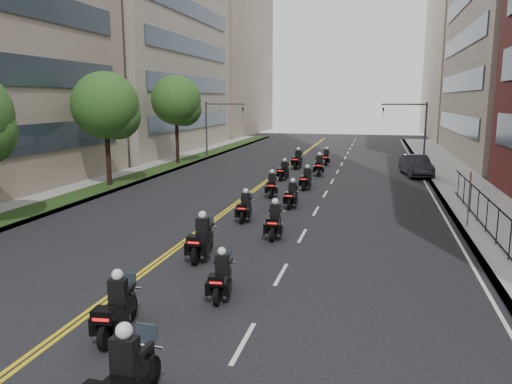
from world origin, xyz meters
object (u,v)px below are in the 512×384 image
motorcycle_4 (202,240)px  motorcycle_9 (307,180)px  motorcycle_10 (284,171)px  motorcycle_5 (275,222)px  motorcycle_2 (117,310)px  motorcycle_8 (272,186)px  motorcycle_13 (326,158)px  parked_sedan (416,166)px  motorcycle_1 (122,384)px  motorcycle_3 (221,278)px  motorcycle_12 (298,160)px  motorcycle_11 (319,166)px  motorcycle_6 (245,208)px  motorcycle_7 (292,196)px

motorcycle_4 → motorcycle_9: size_ratio=1.10×
motorcycle_10 → motorcycle_5: bearing=-74.4°
motorcycle_2 → motorcycle_9: (1.82, 21.74, -0.03)m
motorcycle_10 → motorcycle_8: bearing=-79.5°
motorcycle_2 → motorcycle_10: motorcycle_2 is taller
motorcycle_8 → motorcycle_13: bearing=75.6°
motorcycle_10 → parked_sedan: (9.59, 4.29, 0.18)m
motorcycle_10 → parked_sedan: bearing=30.8°
motorcycle_1 → motorcycle_9: motorcycle_1 is taller
motorcycle_4 → motorcycle_8: 12.47m
motorcycle_10 → motorcycle_1: bearing=-79.0°
motorcycle_3 → motorcycle_13: motorcycle_13 is taller
motorcycle_3 → motorcycle_12: (-2.08, 28.42, 0.12)m
motorcycle_5 → motorcycle_8: bearing=97.6°
parked_sedan → motorcycle_12: bearing=159.4°
motorcycle_2 → motorcycle_11: bearing=79.6°
motorcycle_8 → motorcycle_2: bearing=-98.0°
motorcycle_2 → motorcycle_5: 10.07m
motorcycle_10 → motorcycle_12: 6.18m
motorcycle_2 → motorcycle_13: 34.30m
motorcycle_9 → motorcycle_8: bearing=-115.4°
motorcycle_5 → motorcycle_13: (-0.19, 24.39, -0.02)m
motorcycle_3 → motorcycle_9: motorcycle_9 is taller
parked_sedan → motorcycle_3: bearing=-115.1°
motorcycle_1 → motorcycle_9: bearing=93.1°
motorcycle_5 → motorcycle_6: bearing=122.7°
motorcycle_1 → motorcycle_7: motorcycle_1 is taller
motorcycle_1 → motorcycle_10: 28.39m
motorcycle_3 → motorcycle_11: motorcycle_11 is taller
motorcycle_4 → motorcycle_5: (2.07, 3.51, -0.04)m
motorcycle_3 → motorcycle_4: 3.81m
parked_sedan → motorcycle_8: bearing=-139.9°
motorcycle_9 → motorcycle_13: bearing=95.2°
motorcycle_9 → motorcycle_12: size_ratio=0.89×
motorcycle_8 → motorcycle_12: size_ratio=0.90×
motorcycle_10 → motorcycle_13: size_ratio=0.96×
motorcycle_6 → motorcycle_8: 6.37m
motorcycle_10 → motorcycle_12: (0.07, 6.18, 0.10)m
motorcycle_6 → parked_sedan: parked_sedan is taller
motorcycle_12 → motorcycle_4: bearing=-84.5°
motorcycle_8 → parked_sedan: size_ratio=0.46×
motorcycle_11 → motorcycle_13: bearing=87.0°
motorcycle_6 → motorcycle_3: bearing=-82.9°
motorcycle_5 → motorcycle_7: 6.19m
motorcycle_1 → motorcycle_2: size_ratio=1.10×
motorcycle_8 → parked_sedan: bearing=41.7°
motorcycle_6 → motorcycle_9: bearing=75.9°
motorcycle_3 → motorcycle_11: (0.12, 25.09, 0.12)m
motorcycle_9 → motorcycle_12: 9.92m
motorcycle_4 → motorcycle_7: motorcycle_4 is taller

